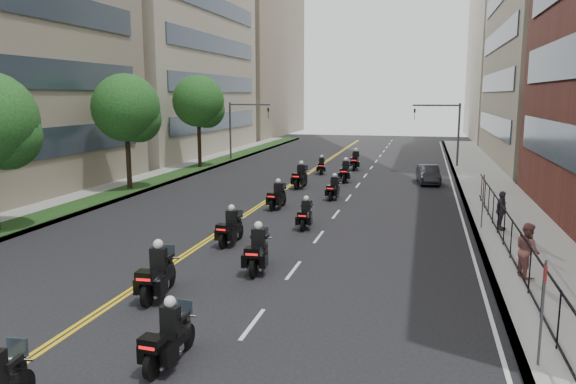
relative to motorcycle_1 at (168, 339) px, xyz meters
The scene contains 23 objects.
sidewalk_right 24.86m from the motorcycle_1, 66.25° to the left, with size 4.00×90.00×0.15m, color gray.
sidewalk_left 26.71m from the motorcycle_1, 121.59° to the left, with size 4.00×90.00×0.15m, color gray.
grass_strip 26.30m from the motorcycle_1, 120.11° to the left, with size 2.00×90.00×0.04m, color #143714.
building_right_far 79.19m from the motorcycle_1, 75.56° to the left, with size 15.00×28.00×26.00m, color #A79C87.
building_left_far 80.41m from the motorcycle_1, 107.57° to the left, with size 16.00×28.00×26.00m, color gray.
iron_fence 13.28m from the motorcycle_1, 47.26° to the left, with size 0.05×28.00×1.50m.
street_trees 21.39m from the motorcycle_1, 128.56° to the left, with size 4.40×38.40×7.98m.
traffic_signal_right 40.57m from the motorcycle_1, 79.25° to the left, with size 4.09×0.20×5.60m.
traffic_signal_left 41.50m from the motorcycle_1, 106.18° to the left, with size 4.09×0.20×5.60m.
motorcycle_1 is the anchor object (origin of this frame).
motorcycle_2 4.64m from the motorcycle_1, 119.69° to the left, with size 0.64×2.51×1.85m.
motorcycle_3 7.37m from the motorcycle_1, 90.22° to the left, with size 0.66×2.46×1.81m.
motorcycle_4 10.88m from the motorcycle_1, 101.78° to the left, with size 0.62×2.31×1.70m.
motorcycle_5 14.28m from the motorcycle_1, 88.89° to the left, with size 0.49×2.11×1.55m.
motorcycle_6 18.62m from the motorcycle_1, 96.85° to the left, with size 0.67×2.28×1.69m.
motorcycle_7 22.10m from the motorcycle_1, 88.99° to the left, with size 0.59×2.16×1.60m.
motorcycle_8 25.81m from the motorcycle_1, 95.52° to the left, with size 0.70×2.53×1.87m.
motorcycle_9 29.12m from the motorcycle_1, 89.76° to the left, with size 0.56×2.43×1.80m.
motorcycle_10 32.94m from the motorcycle_1, 94.07° to the left, with size 0.59×2.08×1.54m.
motorcycle_11 36.01m from the motorcycle_1, 90.00° to the left, with size 0.57×2.51×1.85m.
parked_sedan 30.38m from the motorcycle_1, 78.59° to the left, with size 1.38×3.95×1.30m, color black.
pedestrian_b 12.53m from the motorcycle_1, 42.66° to the left, with size 0.92×0.72×1.89m, color brown.
pedestrian_c 18.02m from the motorcycle_1, 59.26° to the left, with size 1.06×0.44×1.81m, color #3A3B41.
Camera 1 is at (7.65, -9.10, 6.29)m, focal length 35.00 mm.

